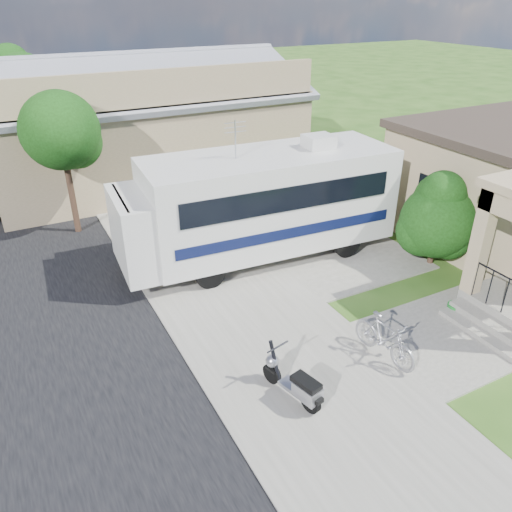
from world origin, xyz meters
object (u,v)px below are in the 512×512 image
scooter (295,383)px  garden_hose (456,309)px  bicycle (384,341)px  motorhome (260,202)px  shrub (438,217)px

scooter → garden_hose: bearing=-5.3°
scooter → bicycle: bearing=-9.1°
motorhome → garden_hose: bearing=-55.7°
shrub → garden_hose: (-1.36, -2.23, -1.36)m
bicycle → scooter: bearing=177.9°
scooter → bicycle: size_ratio=0.90×
motorhome → bicycle: size_ratio=4.82×
motorhome → shrub: 5.07m
scooter → shrub: bearing=10.9°
motorhome → scooter: (-2.26, -5.67, -1.31)m
garden_hose → bicycle: bearing=-168.8°
motorhome → scooter: bearing=-108.2°
shrub → bicycle: shrub is taller
shrub → scooter: bearing=-155.6°
motorhome → shrub: bearing=-28.6°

